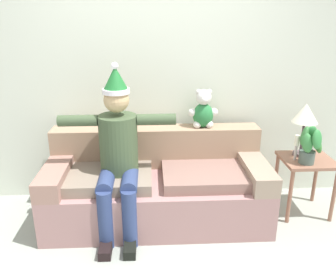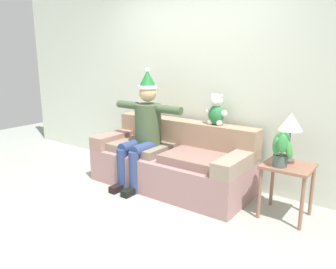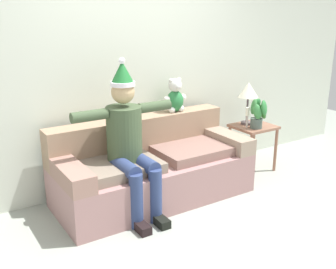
{
  "view_description": "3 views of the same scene",
  "coord_description": "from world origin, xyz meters",
  "px_view_note": "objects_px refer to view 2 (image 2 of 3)",
  "views": [
    {
      "loc": [
        -0.05,
        -1.92,
        1.87
      ],
      "look_at": [
        0.1,
        0.94,
        0.87
      ],
      "focal_mm": 36.89,
      "sensor_mm": 36.0,
      "label": 1
    },
    {
      "loc": [
        2.32,
        -2.24,
        1.65
      ],
      "look_at": [
        0.03,
        0.9,
        0.71
      ],
      "focal_mm": 35.28,
      "sensor_mm": 36.0,
      "label": 2
    },
    {
      "loc": [
        -1.95,
        -2.33,
        1.9
      ],
      "look_at": [
        0.05,
        0.8,
        0.75
      ],
      "focal_mm": 42.66,
      "sensor_mm": 36.0,
      "label": 3
    }
  ],
  "objects_px": {
    "table_lamp": "(291,124)",
    "side_table": "(287,174)",
    "potted_plant": "(281,149)",
    "teddy_bear": "(216,111)",
    "couch": "(173,161)",
    "candle_tall": "(276,148)",
    "person_seated": "(143,127)"
  },
  "relations": [
    {
      "from": "table_lamp",
      "to": "potted_plant",
      "type": "distance_m",
      "value": 0.29
    },
    {
      "from": "table_lamp",
      "to": "side_table",
      "type": "bearing_deg",
      "value": -67.16
    },
    {
      "from": "couch",
      "to": "teddy_bear",
      "type": "bearing_deg",
      "value": 29.23
    },
    {
      "from": "couch",
      "to": "candle_tall",
      "type": "distance_m",
      "value": 1.36
    },
    {
      "from": "couch",
      "to": "teddy_bear",
      "type": "height_order",
      "value": "teddy_bear"
    },
    {
      "from": "side_table",
      "to": "table_lamp",
      "type": "height_order",
      "value": "table_lamp"
    },
    {
      "from": "teddy_bear",
      "to": "table_lamp",
      "type": "height_order",
      "value": "teddy_bear"
    },
    {
      "from": "person_seated",
      "to": "teddy_bear",
      "type": "relative_size",
      "value": 3.93
    },
    {
      "from": "side_table",
      "to": "potted_plant",
      "type": "height_order",
      "value": "potted_plant"
    },
    {
      "from": "potted_plant",
      "to": "side_table",
      "type": "bearing_deg",
      "value": 64.53
    },
    {
      "from": "person_seated",
      "to": "teddy_bear",
      "type": "distance_m",
      "value": 0.94
    },
    {
      "from": "table_lamp",
      "to": "potted_plant",
      "type": "height_order",
      "value": "table_lamp"
    },
    {
      "from": "couch",
      "to": "table_lamp",
      "type": "bearing_deg",
      "value": 3.47
    },
    {
      "from": "couch",
      "to": "candle_tall",
      "type": "bearing_deg",
      "value": -1.02
    },
    {
      "from": "couch",
      "to": "candle_tall",
      "type": "relative_size",
      "value": 8.28
    },
    {
      "from": "person_seated",
      "to": "teddy_bear",
      "type": "xyz_separation_m",
      "value": [
        0.8,
        0.42,
        0.23
      ]
    },
    {
      "from": "person_seated",
      "to": "side_table",
      "type": "distance_m",
      "value": 1.81
    },
    {
      "from": "candle_tall",
      "to": "table_lamp",
      "type": "bearing_deg",
      "value": 48.17
    },
    {
      "from": "person_seated",
      "to": "potted_plant",
      "type": "relative_size",
      "value": 4.04
    },
    {
      "from": "teddy_bear",
      "to": "side_table",
      "type": "height_order",
      "value": "teddy_bear"
    },
    {
      "from": "candle_tall",
      "to": "potted_plant",
      "type": "bearing_deg",
      "value": -45.94
    },
    {
      "from": "side_table",
      "to": "candle_tall",
      "type": "relative_size",
      "value": 2.31
    },
    {
      "from": "person_seated",
      "to": "side_table",
      "type": "height_order",
      "value": "person_seated"
    },
    {
      "from": "person_seated",
      "to": "side_table",
      "type": "xyz_separation_m",
      "value": [
        1.78,
        0.16,
        -0.29
      ]
    },
    {
      "from": "teddy_bear",
      "to": "potted_plant",
      "type": "relative_size",
      "value": 1.03
    },
    {
      "from": "couch",
      "to": "table_lamp",
      "type": "height_order",
      "value": "table_lamp"
    },
    {
      "from": "person_seated",
      "to": "candle_tall",
      "type": "relative_size",
      "value": 6.09
    },
    {
      "from": "couch",
      "to": "person_seated",
      "type": "relative_size",
      "value": 1.36
    },
    {
      "from": "potted_plant",
      "to": "table_lamp",
      "type": "bearing_deg",
      "value": 86.04
    },
    {
      "from": "side_table",
      "to": "potted_plant",
      "type": "distance_m",
      "value": 0.31
    },
    {
      "from": "teddy_bear",
      "to": "side_table",
      "type": "distance_m",
      "value": 1.14
    },
    {
      "from": "person_seated",
      "to": "potted_plant",
      "type": "xyz_separation_m",
      "value": [
        1.73,
        0.05,
        -0.0
      ]
    }
  ]
}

